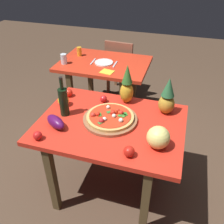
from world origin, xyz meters
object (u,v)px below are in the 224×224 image
(fork_utensil, at_px, (93,62))
(pizza, at_px, (110,116))
(tomato_near_board, at_px, (129,151))
(pineapple_left, at_px, (127,86))
(eggplant, at_px, (56,122))
(tomato_by_bottle, at_px, (103,99))
(tomato_beside_pepper, at_px, (38,136))
(knife_utensil, at_px, (115,64))
(display_table, at_px, (111,131))
(napkin_folded, at_px, (107,72))
(background_table, at_px, (104,71))
(drinking_glass_water, at_px, (64,59))
(dining_chair, at_px, (121,65))
(melon, at_px, (158,137))
(dinner_plate, at_px, (104,63))
(wine_bottle, at_px, (64,101))
(tomato_at_corner, at_px, (69,93))
(pineapple_right, at_px, (167,98))
(bell_pepper, at_px, (64,101))
(drinking_glass_juice, at_px, (79,51))
(pizza_board, at_px, (110,119))

(fork_utensil, bearing_deg, pizza, -63.83)
(tomato_near_board, xyz_separation_m, fork_utensil, (-0.80, 1.43, -0.03))
(pineapple_left, relative_size, eggplant, 1.80)
(tomato_by_bottle, bearing_deg, tomato_beside_pepper, -114.91)
(fork_utensil, distance_m, knife_utensil, 0.28)
(display_table, distance_m, napkin_folded, 0.94)
(background_table, xyz_separation_m, napkin_folded, (0.12, -0.25, 0.12))
(tomato_beside_pepper, height_order, drinking_glass_water, drinking_glass_water)
(eggplant, relative_size, drinking_glass_water, 1.68)
(dining_chair, xyz_separation_m, melon, (0.78, -1.91, 0.36))
(tomato_by_bottle, height_order, dinner_plate, tomato_by_bottle)
(melon, height_order, drinking_glass_water, melon)
(wine_bottle, relative_size, tomato_at_corner, 4.58)
(tomato_at_corner, distance_m, dinner_plate, 0.83)
(pineapple_right, bearing_deg, napkin_folded, 139.81)
(eggplant, distance_m, drinking_glass_water, 1.23)
(bell_pepper, bearing_deg, fork_utensil, 95.76)
(melon, height_order, eggplant, melon)
(bell_pepper, height_order, drinking_glass_juice, drinking_glass_juice)
(wine_bottle, xyz_separation_m, bell_pepper, (-0.07, 0.12, -0.08))
(tomato_near_board, distance_m, drinking_glass_water, 1.69)
(eggplant, bearing_deg, knife_utensil, 85.53)
(tomato_by_bottle, xyz_separation_m, knife_utensil, (-0.14, 0.83, -0.03))
(tomato_near_board, xyz_separation_m, drinking_glass_juice, (-1.03, 1.56, 0.02))
(melon, relative_size, napkin_folded, 1.17)
(pizza_board, distance_m, eggplant, 0.43)
(knife_utensil, bearing_deg, pineapple_left, -68.04)
(background_table, xyz_separation_m, dinner_plate, (0.01, -0.03, 0.12))
(tomato_at_corner, relative_size, drinking_glass_water, 0.63)
(background_table, xyz_separation_m, pineapple_left, (0.48, -0.80, 0.27))
(dining_chair, bearing_deg, tomato_at_corner, 90.26)
(wine_bottle, xyz_separation_m, napkin_folded, (0.08, 0.88, -0.13))
(display_table, xyz_separation_m, drinking_glass_water, (-0.88, 0.95, 0.16))
(background_table, xyz_separation_m, fork_utensil, (-0.13, -0.03, 0.12))
(tomato_near_board, relative_size, dinner_plate, 0.35)
(pineapple_right, bearing_deg, tomato_at_corner, 179.88)
(drinking_glass_water, bearing_deg, wine_bottle, -63.40)
(tomato_by_bottle, height_order, drinking_glass_water, drinking_glass_water)
(melon, height_order, napkin_folded, melon)
(tomato_beside_pepper, distance_m, dinner_plate, 1.46)
(pineapple_left, bearing_deg, eggplant, -130.06)
(tomato_at_corner, bearing_deg, dining_chair, 85.65)
(wine_bottle, height_order, tomato_near_board, wine_bottle)
(dining_chair, distance_m, dinner_plate, 0.69)
(knife_utensil, height_order, napkin_folded, knife_utensil)
(wine_bottle, distance_m, pineapple_left, 0.56)
(dining_chair, relative_size, bell_pepper, 7.87)
(bell_pepper, xyz_separation_m, eggplant, (0.08, -0.30, -0.00))
(pineapple_right, height_order, melon, pineapple_right)
(tomato_by_bottle, xyz_separation_m, tomato_beside_pepper, (-0.29, -0.63, 0.00))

